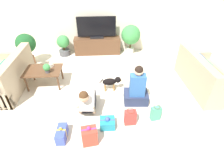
{
  "coord_description": "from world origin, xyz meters",
  "views": [
    {
      "loc": [
        -0.1,
        -3.17,
        2.61
      ],
      "look_at": [
        0.11,
        -0.13,
        0.45
      ],
      "focal_mm": 28.0,
      "sensor_mm": 36.0,
      "label": 1
    }
  ],
  "objects_px": {
    "sofa_left": "(7,77)",
    "dog": "(112,82)",
    "potted_plant_back_right": "(131,36)",
    "gift_bag_b": "(156,113)",
    "gift_box_c": "(107,123)",
    "gift_box_b": "(90,136)",
    "person_kneeling": "(87,100)",
    "coffee_table": "(43,72)",
    "tv_console": "(97,46)",
    "potted_plant_back_left": "(64,44)",
    "person_sitting": "(137,90)",
    "sofa_right": "(204,77)",
    "gift_box_a": "(62,134)",
    "gift_bag_a": "(130,117)",
    "tv": "(97,29)",
    "potted_plant_corner_left": "(26,45)",
    "tabletop_plant": "(47,68)",
    "mug": "(51,66)"
  },
  "relations": [
    {
      "from": "sofa_right",
      "to": "potted_plant_back_right",
      "type": "relative_size",
      "value": 1.84
    },
    {
      "from": "sofa_right",
      "to": "gift_box_a",
      "type": "bearing_deg",
      "value": 112.52
    },
    {
      "from": "sofa_right",
      "to": "gift_box_c",
      "type": "xyz_separation_m",
      "value": [
        -2.43,
        -1.14,
        -0.2
      ]
    },
    {
      "from": "tv",
      "to": "gift_box_c",
      "type": "distance_m",
      "value": 3.36
    },
    {
      "from": "coffee_table",
      "to": "gift_box_c",
      "type": "relative_size",
      "value": 3.02
    },
    {
      "from": "tv",
      "to": "coffee_table",
      "type": "bearing_deg",
      "value": -126.64
    },
    {
      "from": "person_sitting",
      "to": "gift_bag_a",
      "type": "distance_m",
      "value": 0.69
    },
    {
      "from": "gift_bag_b",
      "to": "gift_box_c",
      "type": "bearing_deg",
      "value": -172.82
    },
    {
      "from": "potted_plant_back_right",
      "to": "gift_bag_a",
      "type": "distance_m",
      "value": 3.24
    },
    {
      "from": "dog",
      "to": "gift_bag_a",
      "type": "xyz_separation_m",
      "value": [
        0.28,
        -1.11,
        -0.08
      ]
    },
    {
      "from": "potted_plant_corner_left",
      "to": "gift_bag_a",
      "type": "relative_size",
      "value": 2.7
    },
    {
      "from": "sofa_left",
      "to": "coffee_table",
      "type": "xyz_separation_m",
      "value": [
        0.88,
        0.03,
        0.1
      ]
    },
    {
      "from": "sofa_right",
      "to": "tv_console",
      "type": "distance_m",
      "value": 3.36
    },
    {
      "from": "sofa_left",
      "to": "potted_plant_back_right",
      "type": "relative_size",
      "value": 1.84
    },
    {
      "from": "gift_box_a",
      "to": "gift_box_c",
      "type": "relative_size",
      "value": 1.26
    },
    {
      "from": "tabletop_plant",
      "to": "gift_bag_b",
      "type": "bearing_deg",
      "value": -28.27
    },
    {
      "from": "potted_plant_corner_left",
      "to": "gift_bag_a",
      "type": "distance_m",
      "value": 3.78
    },
    {
      "from": "sofa_left",
      "to": "gift_box_a",
      "type": "xyz_separation_m",
      "value": [
        1.55,
        -1.67,
        -0.18
      ]
    },
    {
      "from": "gift_box_b",
      "to": "gift_bag_b",
      "type": "distance_m",
      "value": 1.36
    },
    {
      "from": "potted_plant_back_left",
      "to": "person_sitting",
      "type": "distance_m",
      "value": 3.2
    },
    {
      "from": "person_kneeling",
      "to": "gift_box_b",
      "type": "height_order",
      "value": "person_kneeling"
    },
    {
      "from": "gift_box_a",
      "to": "gift_bag_b",
      "type": "bearing_deg",
      "value": 10.51
    },
    {
      "from": "potted_plant_corner_left",
      "to": "sofa_right",
      "type": "bearing_deg",
      "value": -18.31
    },
    {
      "from": "potted_plant_back_right",
      "to": "gift_box_a",
      "type": "xyz_separation_m",
      "value": [
        -1.75,
        -3.42,
        -0.5
      ]
    },
    {
      "from": "sofa_left",
      "to": "dog",
      "type": "xyz_separation_m",
      "value": [
        2.53,
        -0.31,
        -0.04
      ]
    },
    {
      "from": "potted_plant_back_right",
      "to": "person_sitting",
      "type": "distance_m",
      "value": 2.57
    },
    {
      "from": "gift_bag_b",
      "to": "tv_console",
      "type": "bearing_deg",
      "value": 109.8
    },
    {
      "from": "gift_box_a",
      "to": "tv",
      "type": "bearing_deg",
      "value": 79.43
    },
    {
      "from": "sofa_left",
      "to": "potted_plant_corner_left",
      "type": "xyz_separation_m",
      "value": [
        0.14,
        1.22,
        0.32
      ]
    },
    {
      "from": "tv_console",
      "to": "coffee_table",
      "type": "bearing_deg",
      "value": -126.64
    },
    {
      "from": "coffee_table",
      "to": "gift_box_c",
      "type": "bearing_deg",
      "value": -44.95
    },
    {
      "from": "tv_console",
      "to": "potted_plant_back_left",
      "type": "xyz_separation_m",
      "value": [
        -1.1,
        -0.05,
        0.1
      ]
    },
    {
      "from": "sofa_left",
      "to": "tv",
      "type": "bearing_deg",
      "value": 129.32
    },
    {
      "from": "person_sitting",
      "to": "tabletop_plant",
      "type": "distance_m",
      "value": 2.14
    },
    {
      "from": "coffee_table",
      "to": "tv_console",
      "type": "height_order",
      "value": "tv_console"
    },
    {
      "from": "gift_box_b",
      "to": "tv",
      "type": "bearing_deg",
      "value": 87.64
    },
    {
      "from": "dog",
      "to": "tabletop_plant",
      "type": "relative_size",
      "value": 2.41
    },
    {
      "from": "tv",
      "to": "potted_plant_corner_left",
      "type": "height_order",
      "value": "tv"
    },
    {
      "from": "sofa_right",
      "to": "gift_box_a",
      "type": "relative_size",
      "value": 4.82
    },
    {
      "from": "gift_box_b",
      "to": "mug",
      "type": "xyz_separation_m",
      "value": [
        -1.0,
        1.95,
        0.31
      ]
    },
    {
      "from": "sofa_right",
      "to": "person_kneeling",
      "type": "height_order",
      "value": "sofa_right"
    },
    {
      "from": "sofa_right",
      "to": "person_kneeling",
      "type": "xyz_separation_m",
      "value": [
        -2.82,
        -0.73,
        0.03
      ]
    },
    {
      "from": "gift_box_a",
      "to": "gift_box_b",
      "type": "distance_m",
      "value": 0.52
    },
    {
      "from": "tv_console",
      "to": "gift_box_a",
      "type": "height_order",
      "value": "tv_console"
    },
    {
      "from": "tv",
      "to": "tabletop_plant",
      "type": "xyz_separation_m",
      "value": [
        -1.17,
        -1.9,
        -0.28
      ]
    },
    {
      "from": "potted_plant_back_left",
      "to": "person_kneeling",
      "type": "relative_size",
      "value": 0.87
    },
    {
      "from": "coffee_table",
      "to": "gift_box_a",
      "type": "relative_size",
      "value": 2.39
    },
    {
      "from": "person_kneeling",
      "to": "gift_bag_b",
      "type": "height_order",
      "value": "person_kneeling"
    },
    {
      "from": "tabletop_plant",
      "to": "sofa_left",
      "type": "bearing_deg",
      "value": 174.4
    },
    {
      "from": "gift_box_a",
      "to": "mug",
      "type": "height_order",
      "value": "mug"
    }
  ]
}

